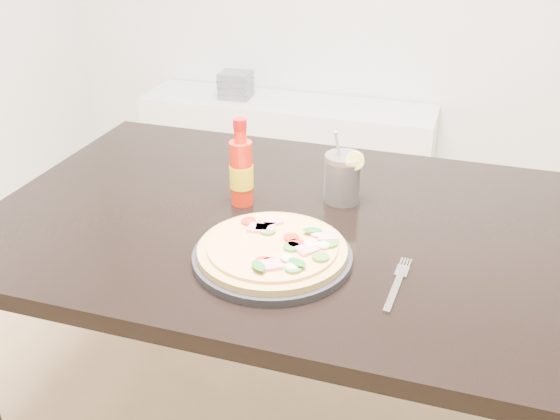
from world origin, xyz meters
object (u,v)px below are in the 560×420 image
(cola_cup, at_px, (343,179))
(hot_sauce_bottle, at_px, (241,171))
(dining_table, at_px, (296,249))
(pizza, at_px, (274,248))
(plate, at_px, (272,256))
(media_console, at_px, (287,150))
(fork, at_px, (398,282))

(cola_cup, bearing_deg, hot_sauce_bottle, -158.80)
(dining_table, relative_size, pizza, 4.65)
(plate, bearing_deg, cola_cup, 75.98)
(dining_table, bearing_deg, pizza, -87.39)
(media_console, bearing_deg, dining_table, -72.23)
(media_console, bearing_deg, cola_cup, -67.99)
(fork, bearing_deg, dining_table, 147.03)
(dining_table, height_order, fork, fork)
(plate, bearing_deg, hot_sauce_bottle, 124.10)
(dining_table, xyz_separation_m, plate, (0.00, -0.19, 0.09))
(pizza, bearing_deg, hot_sauce_bottle, 124.80)
(plate, xyz_separation_m, pizza, (0.00, 0.00, 0.02))
(pizza, xyz_separation_m, cola_cup, (0.07, 0.30, 0.03))
(dining_table, distance_m, cola_cup, 0.20)
(dining_table, xyz_separation_m, pizza, (0.01, -0.19, 0.11))
(pizza, bearing_deg, fork, -1.61)
(media_console, bearing_deg, pizza, -73.79)
(dining_table, xyz_separation_m, cola_cup, (0.08, 0.12, 0.14))
(plate, distance_m, pizza, 0.02)
(fork, relative_size, media_console, 0.13)
(cola_cup, bearing_deg, plate, -104.02)
(plate, relative_size, pizza, 1.07)
(dining_table, bearing_deg, cola_cup, 55.54)
(dining_table, bearing_deg, media_console, 107.77)
(dining_table, relative_size, fork, 7.42)
(plate, bearing_deg, dining_table, 91.47)
(plate, xyz_separation_m, cola_cup, (0.08, 0.30, 0.05))
(cola_cup, xyz_separation_m, media_console, (-0.57, 1.41, -0.56))
(plate, height_order, hot_sauce_bottle, hot_sauce_bottle)
(hot_sauce_bottle, xyz_separation_m, fork, (0.40, -0.22, -0.08))
(hot_sauce_bottle, distance_m, media_console, 1.64)
(fork, bearing_deg, pizza, -177.88)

